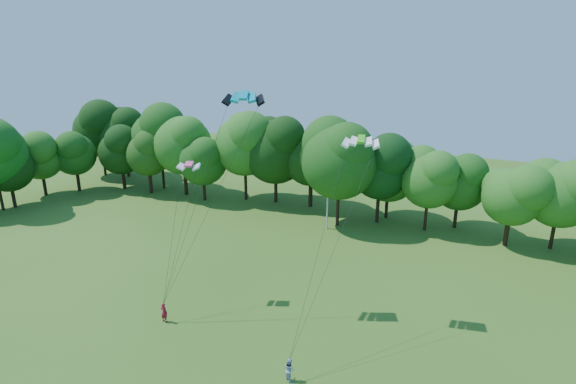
% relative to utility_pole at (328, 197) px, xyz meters
% --- Properties ---
extents(utility_pole, '(1.55, 0.20, 7.76)m').
position_rel_utility_pole_xyz_m(utility_pole, '(0.00, 0.00, 0.00)').
color(utility_pole, silver).
rests_on(utility_pole, ground).
extents(kite_flyer_left, '(0.60, 0.40, 1.64)m').
position_rel_utility_pole_xyz_m(kite_flyer_left, '(-4.40, -23.71, -3.18)').
color(kite_flyer_left, maroon).
rests_on(kite_flyer_left, ground).
extents(kite_flyer_right, '(0.98, 0.93, 1.59)m').
position_rel_utility_pole_xyz_m(kite_flyer_right, '(7.29, -25.27, -3.21)').
color(kite_flyer_right, '#9BAAD7').
rests_on(kite_flyer_right, ground).
extents(kite_teal, '(3.25, 2.39, 0.68)m').
position_rel_utility_pole_xyz_m(kite_teal, '(0.03, -18.07, 13.26)').
color(kite_teal, '#0591AD').
rests_on(kite_teal, ground).
extents(kite_green, '(2.85, 1.76, 0.51)m').
position_rel_utility_pole_xyz_m(kite_green, '(8.46, -15.80, 10.27)').
color(kite_green, green).
rests_on(kite_green, ground).
extents(kite_pink, '(2.05, 1.55, 0.32)m').
position_rel_utility_pole_xyz_m(kite_pink, '(-4.72, -19.05, 7.70)').
color(kite_pink, '#FD4698').
rests_on(kite_pink, ground).
extents(tree_back_west, '(6.80, 6.80, 9.89)m').
position_rel_utility_pole_xyz_m(tree_back_west, '(-28.86, 1.70, 2.17)').
color(tree_back_west, '#322114').
rests_on(tree_back_west, ground).
extents(tree_back_center, '(7.66, 7.66, 11.14)m').
position_rel_utility_pole_xyz_m(tree_back_center, '(4.80, 4.83, 2.95)').
color(tree_back_center, '#322613').
rests_on(tree_back_center, ground).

